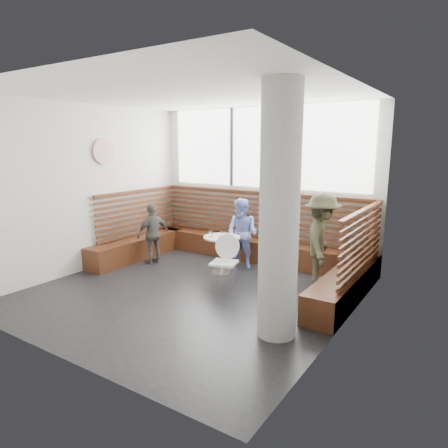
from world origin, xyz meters
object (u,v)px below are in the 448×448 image
Objects in this scene: concrete_column at (279,214)px; adult_man at (322,241)px; cafe_chair at (226,257)px; child_back at (242,233)px; cafe_table at (222,247)px; child_left at (153,234)px.

concrete_column is 1.95× the size of adult_man.
adult_man reaches higher than cafe_chair.
concrete_column is 3.05m from child_back.
child_back is (0.14, 0.53, 0.18)m from cafe_table.
cafe_chair is at bearing 94.02° from child_left.
child_back reaches higher than cafe_chair.
cafe_table is 0.58× the size of child_left.
concrete_column is 3.99m from child_left.
child_left is (-3.55, 1.52, -0.98)m from concrete_column.
concrete_column reaches higher than cafe_table.
concrete_column is 3.51× the size of cafe_chair.
cafe_chair is 1.65m from adult_man.
cafe_table is 0.44× the size of adult_man.
child_back is at bearing 92.98° from cafe_chair.
cafe_chair reaches higher than cafe_table.
child_back reaches higher than cafe_table.
concrete_column is at bearing -50.93° from cafe_chair.
cafe_table is 0.79× the size of cafe_chair.
adult_man is (1.85, 0.28, 0.30)m from cafe_table.
adult_man is 1.73m from child_back.
cafe_chair is 0.65× the size of child_back.
concrete_column is at bearing 167.01° from adult_man.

